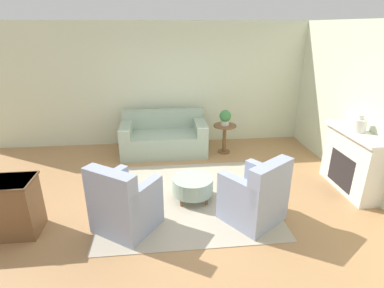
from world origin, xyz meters
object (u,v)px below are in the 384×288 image
at_px(armchair_right, 256,197).
at_px(vase_mantel_near, 359,125).
at_px(side_table, 225,134).
at_px(armchair_left, 124,205).
at_px(potted_plant_on_side_table, 225,117).
at_px(ottoman_table, 193,185).
at_px(couch, 164,138).

height_order(armchair_right, vase_mantel_near, vase_mantel_near).
bearing_deg(vase_mantel_near, side_table, 134.34).
distance_m(armchair_left, vase_mantel_near, 3.92).
height_order(side_table, potted_plant_on_side_table, potted_plant_on_side_table).
relative_size(armchair_left, ottoman_table, 1.55).
height_order(armchair_right, side_table, armchair_right).
relative_size(armchair_right, vase_mantel_near, 3.59).
relative_size(vase_mantel_near, potted_plant_on_side_table, 0.85).
distance_m(armchair_left, ottoman_table, 1.24).
relative_size(ottoman_table, potted_plant_on_side_table, 1.98).
bearing_deg(armchair_right, armchair_left, 180.00).
distance_m(armchair_right, potted_plant_on_side_table, 2.61).
xyz_separation_m(armchair_right, vase_mantel_near, (1.90, 0.72, 0.80)).
distance_m(ottoman_table, potted_plant_on_side_table, 2.18).
bearing_deg(armchair_right, vase_mantel_near, 20.68).
distance_m(armchair_right, vase_mantel_near, 2.18).
height_order(armchair_right, ottoman_table, armchair_right).
bearing_deg(side_table, couch, 172.75).
xyz_separation_m(armchair_left, vase_mantel_near, (3.77, 0.72, 0.80)).
height_order(armchair_left, side_table, armchair_left).
height_order(ottoman_table, potted_plant_on_side_table, potted_plant_on_side_table).
relative_size(side_table, potted_plant_on_side_table, 1.93).
xyz_separation_m(couch, armchair_left, (-0.61, -2.74, 0.06)).
height_order(ottoman_table, vase_mantel_near, vase_mantel_near).
bearing_deg(couch, vase_mantel_near, -32.64).
bearing_deg(armchair_left, armchair_right, -0.00).
relative_size(armchair_right, side_table, 1.59).
xyz_separation_m(couch, side_table, (1.35, -0.17, 0.11)).
relative_size(armchair_left, potted_plant_on_side_table, 3.07).
distance_m(ottoman_table, side_table, 2.11).
height_order(armchair_left, potted_plant_on_side_table, armchair_left).
height_order(couch, vase_mantel_near, vase_mantel_near).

